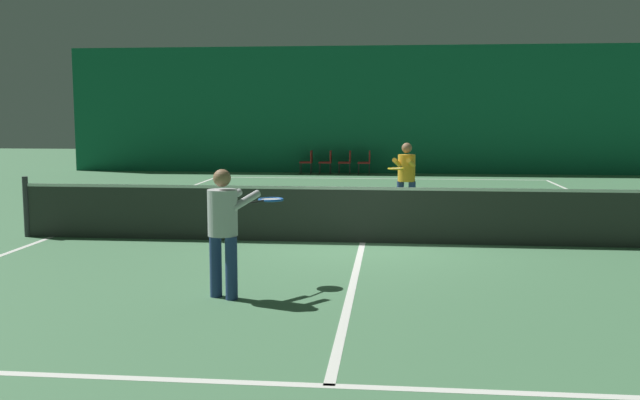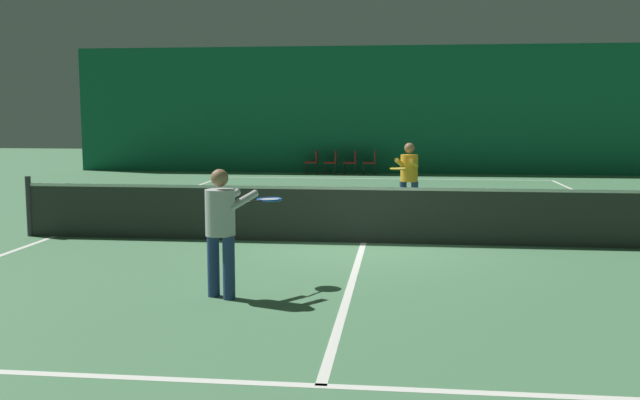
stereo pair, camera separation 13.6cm
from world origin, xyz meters
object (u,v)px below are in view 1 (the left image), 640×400
tennis_net (363,213)px  courtside_chair_3 (366,161)px  player_far (406,174)px  courtside_chair_1 (327,160)px  courtside_chair_0 (308,160)px  courtside_chair_2 (347,161)px  player_near (225,223)px

tennis_net → courtside_chair_3: 13.61m
player_far → courtside_chair_1: size_ratio=1.87×
player_far → courtside_chair_0: (-3.32, 10.67, -0.43)m
courtside_chair_2 → tennis_net: bearing=4.8°
courtside_chair_2 → courtside_chair_3: size_ratio=1.00×
courtside_chair_0 → courtside_chair_2: same height
tennis_net → player_near: player_near is taller
tennis_net → courtside_chair_0: 13.84m
tennis_net → player_near: bearing=-111.3°
player_far → courtside_chair_2: (-1.92, 10.67, -0.43)m
tennis_net → courtside_chair_0: tennis_net is taller
tennis_net → courtside_chair_1: tennis_net is taller
player_far → tennis_net: bearing=-1.5°
player_far → courtside_chair_1: 11.00m
courtside_chair_2 → courtside_chair_1: bearing=-90.0°
tennis_net → courtside_chair_0: (-2.55, 13.60, -0.03)m
courtside_chair_1 → player_near: bearing=1.3°
courtside_chair_1 → courtside_chair_3: 1.40m
player_near → courtside_chair_0: (-1.08, 17.35, -0.41)m
tennis_net → player_near: 4.04m
player_near → courtside_chair_3: bearing=23.4°
player_near → tennis_net: bearing=5.4°
tennis_net → courtside_chair_1: bearing=97.7°
courtside_chair_0 → courtside_chair_3: same height
tennis_net → player_near: size_ratio=7.82×
player_far → courtside_chair_2: 10.85m
tennis_net → courtside_chair_1: size_ratio=14.29×
courtside_chair_0 → courtside_chair_3: (2.10, 0.00, 0.00)m
courtside_chair_0 → courtside_chair_1: bearing=90.0°
tennis_net → courtside_chair_2: 13.65m
tennis_net → courtside_chair_1: 13.73m
player_near → courtside_chair_0: 17.39m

